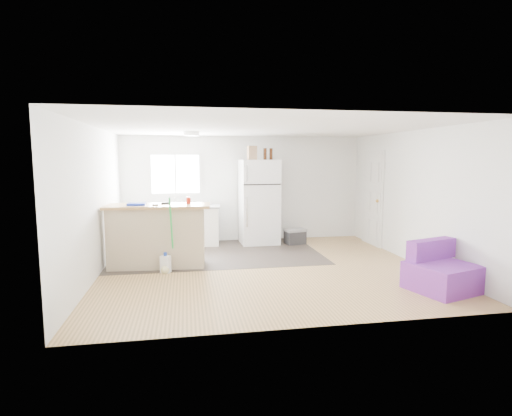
{
  "coord_description": "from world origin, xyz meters",
  "views": [
    {
      "loc": [
        -1.32,
        -6.62,
        1.88
      ],
      "look_at": [
        -0.04,
        0.7,
        0.97
      ],
      "focal_mm": 28.0,
      "sensor_mm": 36.0,
      "label": 1
    }
  ],
  "objects": [
    {
      "name": "bottle_left",
      "position": [
        0.4,
        2.01,
        1.99
      ],
      "size": [
        0.08,
        0.08,
        0.25
      ],
      "primitive_type": "cylinder",
      "rotation": [
        0.0,
        0.0,
        0.09
      ],
      "color": "#3C1C0A",
      "rests_on": "refrigerator"
    },
    {
      "name": "ceiling_fixture",
      "position": [
        -1.2,
        1.2,
        2.36
      ],
      "size": [
        0.3,
        0.3,
        0.07
      ],
      "primitive_type": "cylinder",
      "color": "white",
      "rests_on": "ceiling"
    },
    {
      "name": "tool_a",
      "position": [
        -1.69,
        0.52,
        1.11
      ],
      "size": [
        0.15,
        0.08,
        0.03
      ],
      "primitive_type": "cube",
      "rotation": [
        0.0,
        0.0,
        0.25
      ],
      "color": "black",
      "rests_on": "peninsula"
    },
    {
      "name": "room",
      "position": [
        0.0,
        0.0,
        1.2
      ],
      "size": [
        5.51,
        5.01,
        2.41
      ],
      "color": "olive",
      "rests_on": "ground"
    },
    {
      "name": "cleaner_jug",
      "position": [
        -1.69,
        0.02,
        0.15
      ],
      "size": [
        0.19,
        0.16,
        0.34
      ],
      "rotation": [
        0.0,
        0.0,
        -0.41
      ],
      "color": "white",
      "rests_on": "floor"
    },
    {
      "name": "refrigerator",
      "position": [
        0.27,
        2.09,
        0.93
      ],
      "size": [
        0.85,
        0.8,
        1.87
      ],
      "rotation": [
        0.0,
        0.0,
        0.03
      ],
      "color": "white",
      "rests_on": "floor"
    },
    {
      "name": "vinyl_zone",
      "position": [
        -0.73,
        1.25,
        0.0
      ],
      "size": [
        4.05,
        2.5,
        0.0
      ],
      "primitive_type": "cube",
      "color": "#2F2723",
      "rests_on": "floor"
    },
    {
      "name": "blue_tray",
      "position": [
        -2.17,
        0.42,
        1.11
      ],
      "size": [
        0.3,
        0.22,
        0.04
      ],
      "primitive_type": "cube",
      "rotation": [
        0.0,
        0.0,
        -0.01
      ],
      "color": "#132BB4",
      "rests_on": "peninsula"
    },
    {
      "name": "purple_seat",
      "position": [
        2.28,
        -1.56,
        0.25
      ],
      "size": [
        1.03,
        1.01,
        0.69
      ],
      "rotation": [
        0.0,
        0.0,
        0.29
      ],
      "color": "purple",
      "rests_on": "floor"
    },
    {
      "name": "cooler",
      "position": [
        1.05,
        1.84,
        0.17
      ],
      "size": [
        0.51,
        0.4,
        0.34
      ],
      "rotation": [
        0.0,
        0.0,
        0.24
      ],
      "color": "#2F2E31",
      "rests_on": "floor"
    },
    {
      "name": "window",
      "position": [
        -1.55,
        2.49,
        1.55
      ],
      "size": [
        1.18,
        0.06,
        0.98
      ],
      "color": "white",
      "rests_on": "back_wall"
    },
    {
      "name": "red_cup",
      "position": [
        -1.28,
        0.5,
        1.16
      ],
      "size": [
        0.11,
        0.11,
        0.12
      ],
      "primitive_type": "cylinder",
      "rotation": [
        0.0,
        0.0,
        -0.41
      ],
      "color": "red",
      "rests_on": "peninsula"
    },
    {
      "name": "kitchen_cabinets",
      "position": [
        -1.57,
        2.2,
        0.44
      ],
      "size": [
        1.99,
        0.79,
        1.14
      ],
      "rotation": [
        0.0,
        0.0,
        -0.1
      ],
      "color": "white",
      "rests_on": "floor"
    },
    {
      "name": "bottle_right",
      "position": [
        0.54,
        2.06,
        1.99
      ],
      "size": [
        0.09,
        0.09,
        0.25
      ],
      "primitive_type": "cylinder",
      "rotation": [
        0.0,
        0.0,
        0.26
      ],
      "color": "#3C1C0A",
      "rests_on": "refrigerator"
    },
    {
      "name": "peninsula",
      "position": [
        -1.84,
        0.45,
        0.56
      ],
      "size": [
        1.83,
        0.81,
        1.1
      ],
      "rotation": [
        0.0,
        0.0,
        -0.07
      ],
      "color": "tan",
      "rests_on": "floor"
    },
    {
      "name": "interior_door",
      "position": [
        2.72,
        1.55,
        1.02
      ],
      "size": [
        0.11,
        0.92,
        2.1
      ],
      "color": "white",
      "rests_on": "right_wall"
    },
    {
      "name": "tool_b",
      "position": [
        -1.84,
        0.32,
        1.11
      ],
      "size": [
        0.1,
        0.05,
        0.03
      ],
      "primitive_type": "cube",
      "rotation": [
        0.0,
        0.0,
        -0.12
      ],
      "color": "black",
      "rests_on": "peninsula"
    },
    {
      "name": "mop",
      "position": [
        -1.66,
        0.0,
        0.23
      ],
      "size": [
        0.23,
        0.36,
        1.28
      ],
      "rotation": [
        0.0,
        0.0,
        -0.12
      ],
      "color": "green",
      "rests_on": "floor"
    },
    {
      "name": "cardboard_box",
      "position": [
        0.11,
        2.02,
        2.02
      ],
      "size": [
        0.22,
        0.15,
        0.3
      ],
      "primitive_type": "cube",
      "rotation": [
        0.0,
        0.0,
        0.28
      ],
      "color": "#A07D5B",
      "rests_on": "refrigerator"
    }
  ]
}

